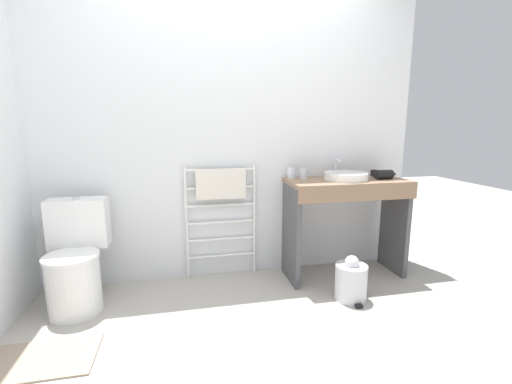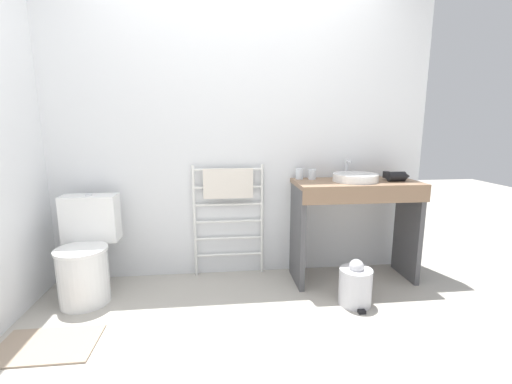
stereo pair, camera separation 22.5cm
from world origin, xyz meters
The scene contains 12 objects.
ground_plane centered at (0.00, 0.00, 0.00)m, with size 12.00×12.00×0.00m, color #A8A399.
wall_back centered at (0.00, 1.32, 1.19)m, with size 3.27×0.12×2.39m, color silver.
toilet centered at (-1.14, 0.92, 0.33)m, with size 0.41×0.51×0.77m.
towel_radiator centered at (-0.08, 1.21, 0.69)m, with size 0.60×0.06×0.96m.
vanity_counter centered at (0.95, 1.00, 0.57)m, with size 0.99×0.46×0.84m.
sink_basin centered at (0.94, 1.01, 0.87)m, with size 0.36×0.36×0.06m.
faucet centered at (0.94, 1.20, 0.94)m, with size 0.02×0.10×0.15m.
cup_near_wall centered at (0.52, 1.17, 0.88)m, with size 0.06×0.06×0.09m.
cup_near_edge centered at (0.62, 1.15, 0.88)m, with size 0.06×0.06×0.08m.
hair_dryer centered at (1.27, 0.99, 0.88)m, with size 0.18×0.16×0.08m.
trash_bin centered at (0.81, 0.60, 0.14)m, with size 0.24×0.27×0.34m.
bath_mat centered at (-1.18, 0.33, 0.01)m, with size 0.56×0.36×0.01m, color gray.
Camera 2 is at (-0.16, -1.60, 1.28)m, focal length 24.00 mm.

